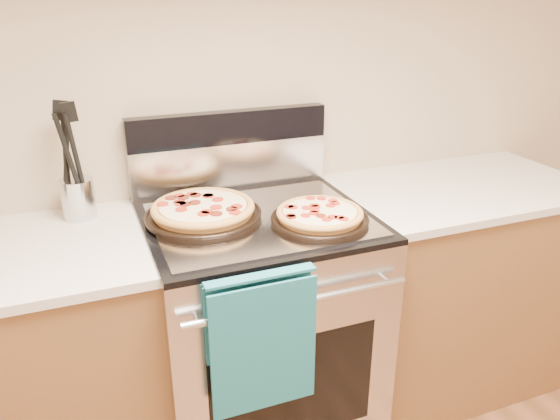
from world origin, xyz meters
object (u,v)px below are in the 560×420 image
object	(u,v)px
range_body	(259,332)
utensil_crock	(78,198)
pepperoni_pizza_back	(203,211)
pepperoni_pizza_front	(320,216)

from	to	relation	value
range_body	utensil_crock	bearing A→B (deg)	156.82
range_body	pepperoni_pizza_back	xyz separation A→B (m)	(-0.18, 0.04, 0.50)
range_body	pepperoni_pizza_front	bearing A→B (deg)	-36.35
pepperoni_pizza_back	pepperoni_pizza_front	size ratio (longest dim) A/B	1.20
pepperoni_pizza_front	range_body	bearing A→B (deg)	143.65
pepperoni_pizza_back	pepperoni_pizza_front	world-z (taller)	pepperoni_pizza_back
range_body	pepperoni_pizza_back	size ratio (longest dim) A/B	2.34
range_body	pepperoni_pizza_front	world-z (taller)	pepperoni_pizza_front
utensil_crock	pepperoni_pizza_back	bearing A→B (deg)	-27.26
range_body	pepperoni_pizza_back	world-z (taller)	pepperoni_pizza_back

